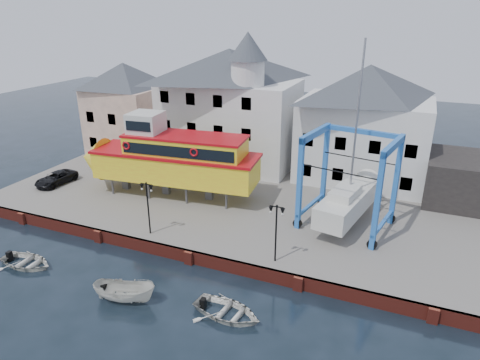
% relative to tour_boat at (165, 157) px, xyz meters
% --- Properties ---
extents(ground, '(140.00, 140.00, 0.00)m').
position_rel_tour_boat_xyz_m(ground, '(6.83, -8.22, -4.54)').
color(ground, black).
rests_on(ground, ground).
extents(hardstanding, '(44.00, 22.00, 1.00)m').
position_rel_tour_boat_xyz_m(hardstanding, '(6.83, 2.78, -4.04)').
color(hardstanding, slate).
rests_on(hardstanding, ground).
extents(quay_wall, '(44.00, 0.47, 1.00)m').
position_rel_tour_boat_xyz_m(quay_wall, '(6.83, -8.12, -4.04)').
color(quay_wall, maroon).
rests_on(quay_wall, ground).
extents(building_pink, '(8.00, 7.00, 10.30)m').
position_rel_tour_boat_xyz_m(building_pink, '(-11.18, 9.78, 1.61)').
color(building_pink, tan).
rests_on(building_pink, hardstanding).
extents(building_white_main, '(14.00, 8.30, 14.00)m').
position_rel_tour_boat_xyz_m(building_white_main, '(1.95, 10.17, 2.81)').
color(building_white_main, white).
rests_on(building_white_main, hardstanding).
extents(building_white_right, '(12.00, 8.00, 11.20)m').
position_rel_tour_boat_xyz_m(building_white_right, '(15.83, 10.78, 2.06)').
color(building_white_right, white).
rests_on(building_white_right, hardstanding).
extents(shed_dark, '(8.00, 7.00, 4.00)m').
position_rel_tour_boat_xyz_m(shed_dark, '(25.83, 8.78, -1.54)').
color(shed_dark, black).
rests_on(shed_dark, hardstanding).
extents(lamp_post_left, '(1.12, 0.32, 4.20)m').
position_rel_tour_boat_xyz_m(lamp_post_left, '(2.83, -7.02, -0.36)').
color(lamp_post_left, black).
rests_on(lamp_post_left, hardstanding).
extents(lamp_post_right, '(1.12, 0.32, 4.20)m').
position_rel_tour_boat_xyz_m(lamp_post_right, '(12.83, -7.02, -0.36)').
color(lamp_post_right, black).
rests_on(lamp_post_right, hardstanding).
extents(tour_boat, '(17.54, 5.79, 7.50)m').
position_rel_tour_boat_xyz_m(tour_boat, '(0.00, 0.00, 0.00)').
color(tour_boat, '#59595E').
rests_on(tour_boat, hardstanding).
extents(travel_lift, '(7.40, 9.61, 14.10)m').
position_rel_tour_boat_xyz_m(travel_lift, '(16.41, 0.85, -1.19)').
color(travel_lift, blue).
rests_on(travel_lift, hardstanding).
extents(van, '(2.31, 4.38, 1.18)m').
position_rel_tour_boat_xyz_m(van, '(-11.22, -2.15, -2.95)').
color(van, black).
rests_on(van, hardstanding).
extents(motorboat_a, '(4.23, 2.41, 1.54)m').
position_rel_tour_boat_xyz_m(motorboat_a, '(5.20, -13.46, -4.54)').
color(motorboat_a, silver).
rests_on(motorboat_a, ground).
extents(motorboat_b, '(4.60, 3.54, 0.88)m').
position_rel_tour_boat_xyz_m(motorboat_b, '(11.63, -12.30, -4.54)').
color(motorboat_b, silver).
rests_on(motorboat_b, ground).
extents(motorboat_d, '(4.07, 2.95, 0.83)m').
position_rel_tour_boat_xyz_m(motorboat_d, '(-3.68, -12.89, -4.54)').
color(motorboat_d, silver).
rests_on(motorboat_d, ground).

